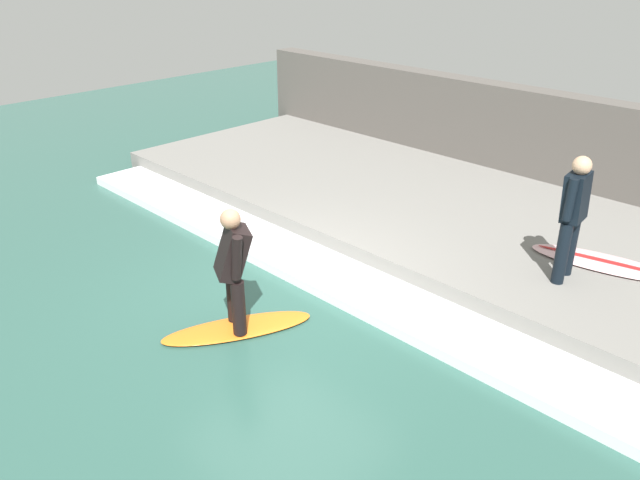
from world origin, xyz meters
name	(u,v)px	position (x,y,z in m)	size (l,w,h in m)	color
ground_plane	(288,301)	(0.00, 0.00, 0.00)	(28.00, 28.00, 0.00)	#2D564C
concrete_ledge	(441,215)	(3.51, 0.00, 0.18)	(4.40, 12.48, 0.37)	slate
back_wall	(521,140)	(5.96, 0.00, 0.96)	(0.50, 13.11, 1.92)	#544F49
wave_foam_crest	(331,275)	(0.83, 0.00, 0.07)	(0.95, 11.86, 0.15)	white
surfboard_riding	(238,328)	(-0.89, -0.06, 0.03)	(1.90, 1.29, 0.06)	orange
surfer_riding	(233,264)	(-0.89, -0.06, 0.92)	(0.55, 0.61, 1.55)	black
surfer_waiting_near	(573,212)	(2.52, -2.54, 1.29)	(0.56, 0.30, 1.65)	black
surfboard_waiting_near	(604,263)	(3.26, -2.78, 0.40)	(0.98, 2.00, 0.07)	beige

